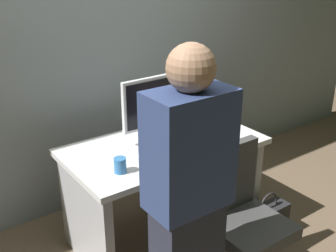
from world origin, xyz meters
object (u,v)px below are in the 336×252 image
object	(u,v)px
desk	(164,173)
office_chair	(242,228)
cell_phone	(230,132)
mouse	(203,136)
person_at_desk	(188,206)
monitor	(156,104)
keyboard	(170,147)
cup_near_keyboard	(120,165)
book_stack	(206,117)
handbag	(267,221)

from	to	relation	value
desk	office_chair	size ratio (longest dim) A/B	1.46
cell_phone	desk	bearing A→B (deg)	-171.77
mouse	person_at_desk	bearing A→B (deg)	-134.36
person_at_desk	cell_phone	size ratio (longest dim) A/B	11.38
monitor	keyboard	bearing A→B (deg)	-97.50
person_at_desk	mouse	bearing A→B (deg)	45.64
desk	monitor	xyz separation A→B (m)	(0.02, 0.11, 0.49)
monitor	cup_near_keyboard	size ratio (longest dim) A/B	5.68
keyboard	cup_near_keyboard	world-z (taller)	cup_near_keyboard
office_chair	monitor	distance (m)	1.01
desk	book_stack	xyz separation A→B (m)	(0.48, 0.11, 0.29)
cup_near_keyboard	book_stack	size ratio (longest dim) A/B	0.45
person_at_desk	cup_near_keyboard	size ratio (longest dim) A/B	17.22
desk	handbag	xyz separation A→B (m)	(0.59, -0.49, -0.37)
office_chair	mouse	xyz separation A→B (m)	(0.20, 0.62, 0.34)
desk	person_at_desk	xyz separation A→B (m)	(-0.43, -0.82, 0.33)
monitor	cup_near_keyboard	xyz separation A→B (m)	(-0.47, -0.30, -0.21)
keyboard	book_stack	xyz separation A→B (m)	(0.49, 0.20, 0.04)
person_at_desk	cell_phone	world-z (taller)	person_at_desk
desk	keyboard	world-z (taller)	keyboard
office_chair	monitor	world-z (taller)	monitor
cell_phone	book_stack	bearing A→B (deg)	119.79
mouse	cup_near_keyboard	world-z (taller)	cup_near_keyboard
cup_near_keyboard	cell_phone	xyz separation A→B (m)	(0.96, 0.05, -0.04)
desk	cell_phone	world-z (taller)	cell_phone
cell_phone	handbag	distance (m)	0.72
monitor	keyboard	distance (m)	0.32
cell_phone	handbag	world-z (taller)	cell_phone
desk	mouse	world-z (taller)	mouse
keyboard	mouse	bearing A→B (deg)	-2.65
keyboard	cell_phone	distance (m)	0.52
cup_near_keyboard	cell_phone	distance (m)	0.96
cell_phone	handbag	size ratio (longest dim) A/B	0.38
monitor	handbag	size ratio (longest dim) A/B	1.43
person_at_desk	monitor	bearing A→B (deg)	64.27
office_chair	mouse	size ratio (longest dim) A/B	9.40
handbag	office_chair	bearing A→B (deg)	-156.55
monitor	handbag	distance (m)	1.20
monitor	desk	bearing A→B (deg)	-98.71
handbag	cup_near_keyboard	bearing A→B (deg)	163.56
keyboard	cup_near_keyboard	bearing A→B (deg)	-171.10
mouse	handbag	xyz separation A→B (m)	(0.30, -0.40, -0.63)
office_chair	monitor	xyz separation A→B (m)	(-0.06, 0.82, 0.58)
office_chair	person_at_desk	bearing A→B (deg)	-167.96
monitor	book_stack	size ratio (longest dim) A/B	2.55
office_chair	keyboard	bearing A→B (deg)	98.22
office_chair	cup_near_keyboard	size ratio (longest dim) A/B	9.88
monitor	cell_phone	world-z (taller)	monitor
cup_near_keyboard	book_stack	world-z (taller)	book_stack
book_stack	desk	bearing A→B (deg)	-167.11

